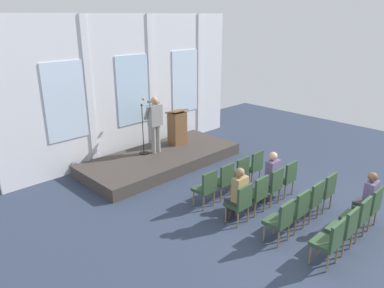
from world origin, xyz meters
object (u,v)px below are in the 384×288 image
at_px(chair_r0_c0, 206,187).
at_px(chair_r3_c1, 345,227).
at_px(chair_r1_c3, 287,176).
at_px(audience_r1_c0, 238,192).
at_px(chair_r0_c1, 223,179).
at_px(chair_r0_c3, 254,165).
at_px(chair_r0_c2, 239,172).
at_px(audience_r3_c3, 367,196).
at_px(chair_r2_c0, 281,219).
at_px(chair_r2_c1, 297,208).
at_px(chair_r1_c1, 257,192).
at_px(chair_r3_c0, 330,240).
at_px(chair_r1_c2, 273,184).
at_px(mic_stand, 143,143).
at_px(chair_r2_c3, 325,189).
at_px(chair_r3_c2, 358,215).
at_px(chair_r1_c0, 240,201).
at_px(chair_r2_c2, 312,198).
at_px(speaker, 155,121).
at_px(chair_r3_c3, 370,205).
at_px(audience_r1_c2, 271,175).
at_px(lectern, 177,127).

distance_m(chair_r0_c0, chair_r3_c1, 3.13).
bearing_deg(chair_r3_c1, chair_r1_c3, 58.59).
distance_m(chair_r0_c0, audience_r1_c0, 0.96).
xyz_separation_m(chair_r0_c1, chair_r0_c3, (1.25, 0.00, 0.00)).
xyz_separation_m(chair_r0_c3, chair_r1_c3, (0.00, -1.02, 0.00)).
relative_size(chair_r0_c2, audience_r3_c3, 0.74).
height_order(chair_r0_c1, chair_r2_c0, same).
bearing_deg(chair_r1_c3, chair_r2_c1, -140.69).
bearing_deg(chair_r0_c2, chair_r1_c1, -121.41).
xyz_separation_m(chair_r0_c1, chair_r3_c0, (-0.62, -3.07, 0.00)).
xyz_separation_m(chair_r1_c1, audience_r3_c3, (1.25, -1.96, 0.17)).
bearing_deg(chair_r1_c2, mic_stand, 99.12).
relative_size(chair_r2_c3, chair_r3_c2, 1.00).
distance_m(mic_stand, chair_r0_c2, 3.25).
relative_size(chair_r1_c0, chair_r2_c0, 1.00).
height_order(audience_r1_c0, chair_r2_c2, audience_r1_c0).
xyz_separation_m(speaker, chair_r3_c3, (0.97, -6.07, -0.83)).
bearing_deg(chair_r0_c1, chair_r0_c2, 0.00).
bearing_deg(mic_stand, audience_r1_c2, -80.70).
relative_size(chair_r1_c2, audience_r1_c2, 0.70).
relative_size(chair_r2_c1, chair_r2_c3, 1.00).
height_order(chair_r1_c2, chair_r3_c1, same).
bearing_deg(chair_r0_c3, audience_r3_c3, -90.00).
xyz_separation_m(lectern, audience_r1_c0, (-1.96, -4.10, -0.17)).
distance_m(audience_r1_c0, chair_r2_c0, 1.12).
xyz_separation_m(mic_stand, chair_r0_c2, (0.67, -3.17, -0.15)).
relative_size(chair_r1_c0, audience_r1_c2, 0.70).
distance_m(speaker, audience_r3_c3, 6.10).
xyz_separation_m(chair_r0_c2, chair_r2_c2, (0.00, -2.05, 0.00)).
relative_size(lectern, chair_r0_c3, 1.23).
bearing_deg(chair_r3_c0, chair_r1_c0, 90.00).
bearing_deg(chair_r0_c3, chair_r2_c1, -121.41).
bearing_deg(audience_r1_c0, lectern, 64.47).
xyz_separation_m(audience_r1_c0, chair_r1_c1, (0.62, -0.08, -0.20)).
relative_size(mic_stand, chair_r0_c2, 1.65).
distance_m(chair_r1_c2, chair_r2_c1, 1.20).
bearing_deg(audience_r1_c0, speaker, 77.05).
relative_size(chair_r1_c1, chair_r3_c2, 1.00).
height_order(lectern, chair_r1_c1, lectern).
bearing_deg(chair_r3_c3, chair_r0_c1, 112.15).
xyz_separation_m(chair_r0_c2, chair_r3_c3, (0.62, -3.07, 0.00)).
xyz_separation_m(chair_r1_c0, chair_r1_c2, (1.25, 0.00, 0.00)).
xyz_separation_m(chair_r1_c1, chair_r1_c2, (0.62, 0.00, 0.00)).
xyz_separation_m(chair_r0_c1, chair_r2_c0, (-0.62, -2.05, 0.00)).
bearing_deg(audience_r1_c0, chair_r1_c1, -7.46).
bearing_deg(chair_r3_c3, chair_r3_c1, 180.00).
bearing_deg(chair_r0_c0, chair_r0_c3, 0.00).
xyz_separation_m(speaker, chair_r2_c3, (0.97, -5.05, -0.83)).
distance_m(lectern, chair_r3_c0, 6.54).
height_order(chair_r1_c1, chair_r1_c2, same).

